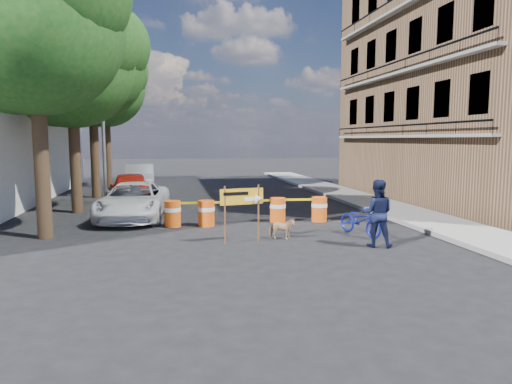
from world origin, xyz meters
name	(u,v)px	position (x,y,z in m)	size (l,w,h in m)	color
ground	(277,243)	(0.00, 0.00, 0.00)	(120.00, 120.00, 0.00)	black
sidewalk_east	(382,206)	(6.20, 6.00, 0.07)	(2.40, 40.00, 0.15)	gray
apartment_building	(476,79)	(12.00, 8.00, 6.00)	(8.00, 16.00, 12.00)	#92694A
tree_near	(36,23)	(-6.73, 2.00, 6.36)	(5.46, 5.20, 9.15)	#332316
tree_mid_a	(73,64)	(-6.74, 7.00, 6.01)	(5.25, 5.00, 8.68)	#332316
tree_mid_b	(93,65)	(-6.73, 12.00, 6.71)	(5.67, 5.40, 9.62)	#332316
tree_far	(106,87)	(-6.74, 17.00, 6.22)	(5.04, 4.80, 8.84)	#332316
streetlamp	(104,109)	(-5.93, 9.50, 4.38)	(1.25, 0.18, 8.00)	gray
barrel_far_left	(172,213)	(-2.96, 3.17, 0.47)	(0.58, 0.58, 0.90)	#E4580D
barrel_mid_left	(206,213)	(-1.80, 3.06, 0.47)	(0.58, 0.58, 0.90)	#E4580D
barrel_mid_right	(278,209)	(0.81, 3.33, 0.47)	(0.58, 0.58, 0.90)	#E4580D
barrel_far_right	(319,209)	(2.36, 3.22, 0.47)	(0.58, 0.58, 0.90)	#E4580D
detour_sign	(247,201)	(-0.83, 0.29, 1.23)	(1.30, 0.35, 1.69)	#592D19
pedestrian	(377,213)	(2.66, -0.88, 0.95)	(0.92, 0.72, 1.90)	black
bicycle	(361,207)	(2.83, 0.61, 0.91)	(0.64, 0.96, 1.83)	#1422A5
dog	(282,229)	(0.26, 0.48, 0.33)	(0.35, 0.78, 0.66)	tan
suv_white	(134,201)	(-4.38, 4.96, 0.69)	(2.30, 4.98, 1.39)	silver
sedan_red	(131,189)	(-4.80, 8.85, 0.76)	(1.79, 4.44, 1.51)	maroon
sedan_silver	(140,177)	(-4.80, 15.23, 0.77)	(1.62, 4.65, 1.53)	#A1A4A8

